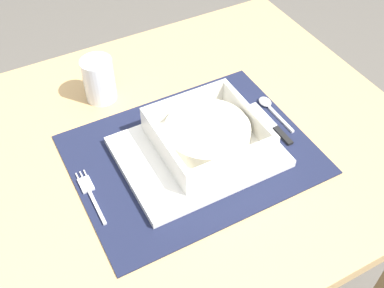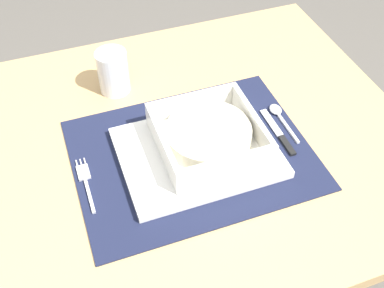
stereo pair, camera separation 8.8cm
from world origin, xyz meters
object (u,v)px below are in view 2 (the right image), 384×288
porridge_bowl (208,136)px  fork (85,179)px  spoon (278,113)px  dining_table (194,171)px  drinking_glass (113,73)px  butter_knife (280,134)px

porridge_bowl → fork: bearing=178.3°
spoon → fork: bearing=-177.6°
dining_table → spoon: size_ratio=7.56×
fork → spoon: bearing=5.6°
porridge_bowl → drinking_glass: size_ratio=1.96×
porridge_bowl → butter_knife: size_ratio=1.41×
dining_table → porridge_bowl: size_ratio=4.62×
dining_table → fork: 0.26m
fork → butter_knife: size_ratio=1.00×
porridge_bowl → butter_knife: 0.15m
dining_table → spoon: spoon is taller
drinking_glass → fork: bearing=-115.6°
butter_knife → drinking_glass: drinking_glass is taller
spoon → porridge_bowl: bearing=-168.7°
fork → drinking_glass: size_ratio=1.39×
dining_table → fork: fork is taller
porridge_bowl → fork: porridge_bowl is taller
porridge_bowl → drinking_glass: bearing=117.1°
dining_table → drinking_glass: size_ratio=9.05×
dining_table → porridge_bowl: porridge_bowl is taller
dining_table → drinking_glass: 0.27m
fork → butter_knife: bearing=-2.1°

